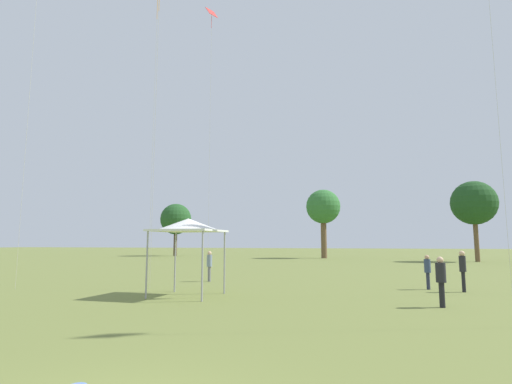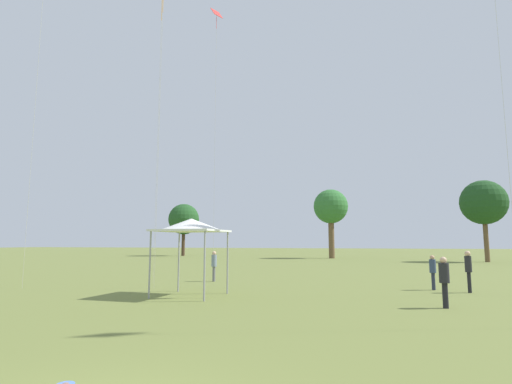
# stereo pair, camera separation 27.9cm
# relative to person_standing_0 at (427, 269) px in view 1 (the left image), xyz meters

# --- Properties ---
(person_standing_0) EXTENTS (0.36, 0.36, 1.60)m
(person_standing_0) POSITION_rel_person_standing_0_xyz_m (0.00, 0.00, 0.00)
(person_standing_0) COLOR #282D42
(person_standing_0) RESTS_ON ground
(person_standing_2) EXTENTS (0.47, 0.47, 1.71)m
(person_standing_2) POSITION_rel_person_standing_0_xyz_m (-0.36, -5.49, 0.06)
(person_standing_2) COLOR black
(person_standing_2) RESTS_ON ground
(person_standing_3) EXTENTS (0.35, 0.35, 1.82)m
(person_standing_3) POSITION_rel_person_standing_0_xyz_m (1.38, -0.67, 0.16)
(person_standing_3) COLOR black
(person_standing_3) RESTS_ON ground
(person_standing_5) EXTENTS (0.42, 0.42, 1.70)m
(person_standing_5) POSITION_rel_person_standing_0_xyz_m (-11.40, 0.98, 0.07)
(person_standing_5) COLOR slate
(person_standing_5) RESTS_ON ground
(canopy_tent) EXTENTS (2.70, 2.70, 3.20)m
(canopy_tent) POSITION_rel_person_standing_0_xyz_m (-10.00, -5.07, 1.93)
(canopy_tent) COLOR white
(canopy_tent) RESTS_ON ground
(kite_1) EXTENTS (0.81, 0.95, 19.15)m
(kite_1) POSITION_rel_person_standing_0_xyz_m (-13.01, 4.80, 16.51)
(kite_1) COLOR red
(kite_1) RESTS_ON ground
(kite_5) EXTENTS (0.92, 0.86, 17.82)m
(kite_5) POSITION_rel_person_standing_0_xyz_m (-14.23, -0.79, 15.40)
(kite_5) COLOR orange
(kite_5) RESTS_ON ground
(distant_tree_0) EXTENTS (5.09, 5.09, 9.32)m
(distant_tree_0) POSITION_rel_person_standing_0_xyz_m (9.74, 30.57, 5.76)
(distant_tree_0) COLOR brown
(distant_tree_0) RESTS_ON ground
(distant_tree_1) EXTENTS (5.09, 5.09, 8.61)m
(distant_tree_1) POSITION_rel_person_standing_0_xyz_m (-32.87, 40.15, 5.05)
(distant_tree_1) COLOR #473323
(distant_tree_1) RESTS_ON ground
(distant_tree_2) EXTENTS (4.83, 4.83, 9.69)m
(distant_tree_2) POSITION_rel_person_standing_0_xyz_m (-8.20, 36.50, 6.16)
(distant_tree_2) COLOR brown
(distant_tree_2) RESTS_ON ground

